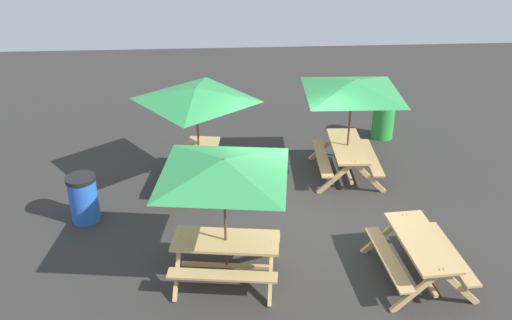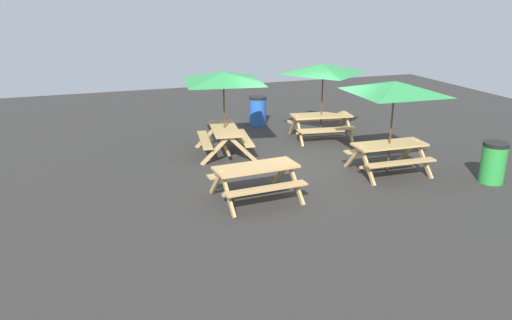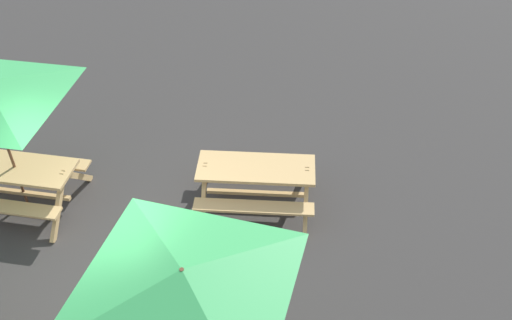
{
  "view_description": "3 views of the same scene",
  "coord_description": "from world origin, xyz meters",
  "px_view_note": "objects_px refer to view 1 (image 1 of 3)",
  "views": [
    {
      "loc": [
        -9.5,
        1.36,
        6.42
      ],
      "look_at": [
        0.95,
        0.72,
        0.9
      ],
      "focal_mm": 40.0,
      "sensor_mm": 36.0,
      "label": 1
    },
    {
      "loc": [
        -5.13,
        -11.39,
        4.27
      ],
      "look_at": [
        -1.86,
        -1.9,
        0.9
      ],
      "focal_mm": 35.0,
      "sensor_mm": 36.0,
      "label": 2
    },
    {
      "loc": [
        -2.78,
        4.62,
        6.42
      ],
      "look_at": [
        -1.86,
        -1.9,
        0.9
      ],
      "focal_mm": 40.0,
      "sensor_mm": 36.0,
      "label": 3
    }
  ],
  "objects_px": {
    "picnic_table_0": "(196,101)",
    "picnic_table_2": "(420,250)",
    "trash_bin_blue": "(83,198)",
    "picnic_table_1": "(224,176)",
    "trash_bin_green": "(383,120)",
    "picnic_table_3": "(352,94)"
  },
  "relations": [
    {
      "from": "trash_bin_blue",
      "to": "picnic_table_1",
      "type": "bearing_deg",
      "value": -124.77
    },
    {
      "from": "picnic_table_0",
      "to": "picnic_table_2",
      "type": "height_order",
      "value": "picnic_table_0"
    },
    {
      "from": "picnic_table_1",
      "to": "picnic_table_2",
      "type": "height_order",
      "value": "picnic_table_1"
    },
    {
      "from": "picnic_table_1",
      "to": "picnic_table_3",
      "type": "distance_m",
      "value": 4.41
    },
    {
      "from": "picnic_table_0",
      "to": "trash_bin_blue",
      "type": "xyz_separation_m",
      "value": [
        -1.26,
        2.26,
        -1.49
      ]
    },
    {
      "from": "picnic_table_0",
      "to": "picnic_table_3",
      "type": "distance_m",
      "value": 3.32
    },
    {
      "from": "picnic_table_1",
      "to": "picnic_table_3",
      "type": "relative_size",
      "value": 0.99
    },
    {
      "from": "picnic_table_2",
      "to": "trash_bin_green",
      "type": "bearing_deg",
      "value": -12.89
    },
    {
      "from": "picnic_table_1",
      "to": "trash_bin_green",
      "type": "bearing_deg",
      "value": -119.97
    },
    {
      "from": "trash_bin_green",
      "to": "picnic_table_2",
      "type": "bearing_deg",
      "value": 171.48
    },
    {
      "from": "trash_bin_green",
      "to": "picnic_table_0",
      "type": "bearing_deg",
      "value": 115.16
    },
    {
      "from": "picnic_table_1",
      "to": "picnic_table_2",
      "type": "relative_size",
      "value": 1.48
    },
    {
      "from": "picnic_table_3",
      "to": "trash_bin_green",
      "type": "bearing_deg",
      "value": -32.87
    },
    {
      "from": "picnic_table_0",
      "to": "trash_bin_blue",
      "type": "distance_m",
      "value": 2.99
    },
    {
      "from": "picnic_table_0",
      "to": "picnic_table_3",
      "type": "bearing_deg",
      "value": -78.49
    },
    {
      "from": "picnic_table_2",
      "to": "trash_bin_green",
      "type": "xyz_separation_m",
      "value": [
        5.61,
        -0.84,
        -0.07
      ]
    },
    {
      "from": "picnic_table_0",
      "to": "picnic_table_2",
      "type": "xyz_separation_m",
      "value": [
        -3.42,
        -3.83,
        -1.43
      ]
    },
    {
      "from": "picnic_table_0",
      "to": "trash_bin_green",
      "type": "distance_m",
      "value": 5.37
    },
    {
      "from": "picnic_table_0",
      "to": "trash_bin_green",
      "type": "xyz_separation_m",
      "value": [
        2.19,
        -4.67,
        -1.49
      ]
    },
    {
      "from": "picnic_table_3",
      "to": "picnic_table_1",
      "type": "bearing_deg",
      "value": 142.75
    },
    {
      "from": "trash_bin_green",
      "to": "picnic_table_1",
      "type": "bearing_deg",
      "value": 142.51
    },
    {
      "from": "picnic_table_3",
      "to": "trash_bin_blue",
      "type": "xyz_separation_m",
      "value": [
        -1.49,
        5.57,
        -1.49
      ]
    }
  ]
}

